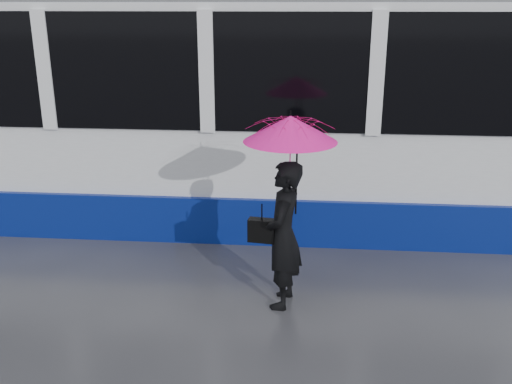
# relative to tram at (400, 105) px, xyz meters

# --- Properties ---
(ground) EXTENTS (90.00, 90.00, 0.00)m
(ground) POSITION_rel_tram_xyz_m (-2.45, -2.50, -1.64)
(ground) COLOR #2D2D33
(ground) RESTS_ON ground
(rails) EXTENTS (34.00, 1.51, 0.02)m
(rails) POSITION_rel_tram_xyz_m (-2.45, -0.00, -1.63)
(rails) COLOR #3F3D38
(rails) RESTS_ON ground
(tram) EXTENTS (26.00, 2.56, 3.35)m
(tram) POSITION_rel_tram_xyz_m (0.00, 0.00, 0.00)
(tram) COLOR white
(tram) RESTS_ON ground
(woman) EXTENTS (0.44, 0.61, 1.54)m
(woman) POSITION_rel_tram_xyz_m (-1.50, -2.73, -0.87)
(woman) COLOR black
(woman) RESTS_ON ground
(umbrella) EXTENTS (1.02, 1.02, 1.04)m
(umbrella) POSITION_rel_tram_xyz_m (-1.45, -2.73, 0.05)
(umbrella) COLOR #EA134C
(umbrella) RESTS_ON ground
(handbag) EXTENTS (0.29, 0.16, 0.42)m
(handbag) POSITION_rel_tram_xyz_m (-1.72, -2.71, -0.83)
(handbag) COLOR black
(handbag) RESTS_ON ground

